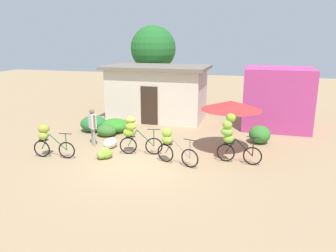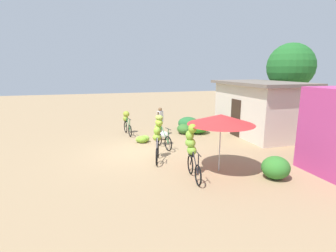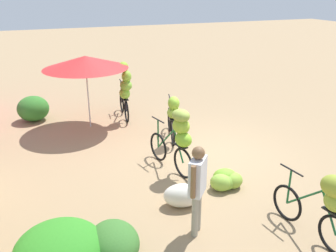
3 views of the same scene
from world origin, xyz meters
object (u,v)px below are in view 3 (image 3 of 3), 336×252
market_umbrella (85,62)px  banana_pile_on_ground (226,180)px  bicycle_center_loaded (173,115)px  bicycle_near_pile (178,135)px  produce_sack (182,195)px  bicycle_by_shop (125,88)px  person_vendor (197,182)px  bicycle_leftmost (325,202)px

market_umbrella → banana_pile_on_ground: bearing=-156.5°
market_umbrella → bicycle_center_loaded: 2.87m
bicycle_near_pile → produce_sack: bearing=160.6°
produce_sack → bicycle_by_shop: bearing=-3.1°
banana_pile_on_ground → bicycle_near_pile: bearing=36.1°
banana_pile_on_ground → bicycle_by_shop: bearing=10.2°
produce_sack → person_vendor: bearing=172.9°
banana_pile_on_ground → produce_sack: size_ratio=1.20×
bicycle_leftmost → market_umbrella: bearing=20.6°
market_umbrella → produce_sack: market_umbrella is taller
bicycle_leftmost → bicycle_near_pile: bicycle_near_pile is taller
market_umbrella → produce_sack: 5.11m
produce_sack → bicycle_leftmost: bearing=-137.9°
bicycle_leftmost → produce_sack: bearing=42.1°
bicycle_by_shop → bicycle_center_loaded: bearing=-160.9°
market_umbrella → bicycle_leftmost: bearing=-159.4°
market_umbrella → bicycle_leftmost: market_umbrella is taller
bicycle_leftmost → bicycle_by_shop: 6.80m
bicycle_center_loaded → market_umbrella: bearing=43.7°
produce_sack → bicycle_center_loaded: bearing=-18.8°
market_umbrella → person_vendor: market_umbrella is taller
bicycle_leftmost → bicycle_near_pile: (2.97, 1.19, 0.14)m
bicycle_leftmost → bicycle_by_shop: (6.66, 1.34, 0.25)m
market_umbrella → banana_pile_on_ground: market_umbrella is taller
bicycle_leftmost → person_vendor: bearing=60.5°
market_umbrella → bicycle_center_loaded: bearing=-136.3°
market_umbrella → bicycle_near_pile: (-3.56, -1.27, -0.98)m
bicycle_leftmost → person_vendor: person_vendor is taller
bicycle_near_pile → bicycle_by_shop: 3.69m
bicycle_by_shop → bicycle_near_pile: bearing=-177.6°
market_umbrella → bicycle_near_pile: bearing=-160.3°
bicycle_leftmost → banana_pile_on_ground: 2.20m
bicycle_center_loaded → banana_pile_on_ground: bicycle_center_loaded is taller
person_vendor → bicycle_leftmost: bearing=-119.5°
bicycle_near_pile → banana_pile_on_ground: (-0.92, -0.67, -0.74)m
bicycle_by_shop → banana_pile_on_ground: size_ratio=2.15×
bicycle_by_shop → person_vendor: bearing=176.3°
bicycle_leftmost → produce_sack: size_ratio=2.36×
banana_pile_on_ground → produce_sack: bearing=104.1°
bicycle_near_pile → banana_pile_on_ground: bearing=-143.9°
bicycle_near_pile → bicycle_by_shop: bearing=2.4°
bicycle_by_shop → produce_sack: size_ratio=2.58×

